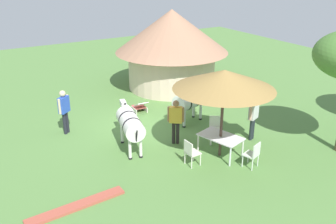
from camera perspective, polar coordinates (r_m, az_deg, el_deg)
name	(u,v)px	position (r m, az deg, el deg)	size (l,w,h in m)	color
ground_plane	(144,127)	(15.02, -3.73, -2.32)	(36.00, 36.00, 0.00)	#537F3E
thatched_hut	(172,45)	(19.17, 0.59, 10.49)	(5.86, 5.86, 4.09)	beige
shade_umbrella	(224,80)	(11.92, 8.78, 5.04)	(3.37, 3.37, 3.10)	#49322C
patio_dining_table	(221,138)	(12.71, 8.22, -4.07)	(1.66, 1.26, 0.74)	silver
patio_chair_east_end	(215,126)	(13.90, 7.42, -2.24)	(0.58, 0.59, 0.90)	white
patio_chair_near_hut	(191,151)	(12.05, 3.58, -6.18)	(0.46, 0.44, 0.90)	silver
patio_chair_west_end	(253,153)	(12.23, 13.20, -6.32)	(0.54, 0.55, 0.90)	silver
guest_beside_umbrella	(253,114)	(13.91, 13.21, -0.34)	(0.38, 0.57, 1.72)	#1E252A
guest_behind_table	(176,118)	(13.24, 1.22, -0.94)	(0.45, 0.51, 1.71)	black
standing_watcher	(64,108)	(14.59, -15.94, 0.62)	(0.48, 0.51, 1.78)	black
striped_lounge_chair	(140,107)	(16.39, -4.43, 0.82)	(0.86, 0.60, 0.59)	#C6504E
zebra_nearest_camera	(130,123)	(12.89, -5.97, -1.75)	(2.35, 1.02, 1.56)	silver
zebra_by_umbrella	(190,100)	(15.12, 3.49, 1.88)	(1.07, 2.04, 1.51)	silver
brick_patio_kerb	(77,206)	(10.70, -14.09, -14.08)	(2.80, 0.36, 0.08)	#AA4D3C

